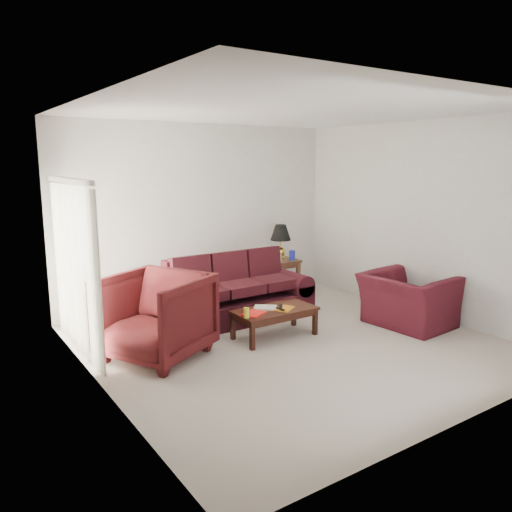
{
  "coord_description": "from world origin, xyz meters",
  "views": [
    {
      "loc": [
        -3.92,
        -4.97,
        2.39
      ],
      "look_at": [
        0.0,
        0.85,
        1.05
      ],
      "focal_mm": 35.0,
      "sensor_mm": 36.0,
      "label": 1
    }
  ],
  "objects_px": {
    "coffee_table": "(275,323)",
    "end_table": "(280,276)",
    "armchair_left": "(155,316)",
    "armchair_right": "(408,300)",
    "floor_lamp": "(82,279)",
    "sofa": "(236,289)"
  },
  "relations": [
    {
      "from": "floor_lamp",
      "to": "coffee_table",
      "type": "bearing_deg",
      "value": -38.3
    },
    {
      "from": "floor_lamp",
      "to": "armchair_right",
      "type": "height_order",
      "value": "floor_lamp"
    },
    {
      "from": "coffee_table",
      "to": "armchair_left",
      "type": "bearing_deg",
      "value": -170.3
    },
    {
      "from": "coffee_table",
      "to": "sofa",
      "type": "bearing_deg",
      "value": 109.22
    },
    {
      "from": "armchair_left",
      "to": "armchair_right",
      "type": "bearing_deg",
      "value": 47.71
    },
    {
      "from": "sofa",
      "to": "armchair_right",
      "type": "bearing_deg",
      "value": -40.14
    },
    {
      "from": "sofa",
      "to": "armchair_left",
      "type": "distance_m",
      "value": 1.77
    },
    {
      "from": "armchair_left",
      "to": "armchair_right",
      "type": "xyz_separation_m",
      "value": [
        3.54,
        -0.92,
        -0.14
      ]
    },
    {
      "from": "end_table",
      "to": "armchair_right",
      "type": "xyz_separation_m",
      "value": [
        0.45,
        -2.52,
        0.07
      ]
    },
    {
      "from": "floor_lamp",
      "to": "coffee_table",
      "type": "relative_size",
      "value": 1.36
    },
    {
      "from": "armchair_right",
      "to": "coffee_table",
      "type": "bearing_deg",
      "value": 65.77
    },
    {
      "from": "coffee_table",
      "to": "end_table",
      "type": "bearing_deg",
      "value": 68.97
    },
    {
      "from": "end_table",
      "to": "armchair_right",
      "type": "height_order",
      "value": "armchair_right"
    },
    {
      "from": "end_table",
      "to": "armchair_right",
      "type": "distance_m",
      "value": 2.56
    },
    {
      "from": "sofa",
      "to": "armchair_right",
      "type": "relative_size",
      "value": 1.98
    },
    {
      "from": "floor_lamp",
      "to": "armchair_right",
      "type": "relative_size",
      "value": 1.31
    },
    {
      "from": "floor_lamp",
      "to": "armchair_right",
      "type": "xyz_separation_m",
      "value": [
        4.01,
        -2.36,
        -0.39
      ]
    },
    {
      "from": "sofa",
      "to": "armchair_right",
      "type": "height_order",
      "value": "sofa"
    },
    {
      "from": "sofa",
      "to": "end_table",
      "type": "distance_m",
      "value": 1.72
    },
    {
      "from": "floor_lamp",
      "to": "coffee_table",
      "type": "distance_m",
      "value": 2.75
    },
    {
      "from": "end_table",
      "to": "armchair_left",
      "type": "xyz_separation_m",
      "value": [
        -3.09,
        -1.6,
        0.21
      ]
    },
    {
      "from": "end_table",
      "to": "floor_lamp",
      "type": "xyz_separation_m",
      "value": [
        -3.56,
        -0.16,
        0.46
      ]
    }
  ]
}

